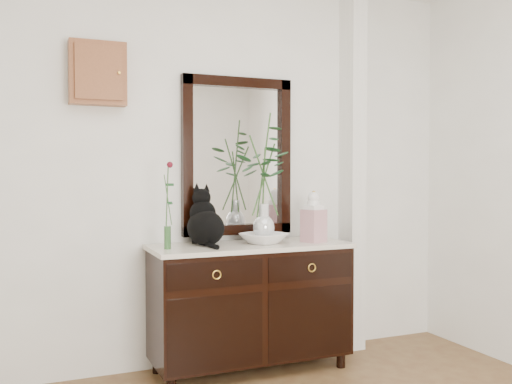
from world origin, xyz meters
name	(u,v)px	position (x,y,z in m)	size (l,w,h in m)	color
wall_back	(223,169)	(0.00, 1.98, 1.35)	(3.60, 0.04, 2.70)	white
pilaster	(352,169)	(1.00, 1.90, 1.35)	(0.12, 0.20, 2.70)	white
sideboard	(250,300)	(0.10, 1.73, 0.47)	(1.33, 0.52, 0.82)	black
wall_mirror	(237,156)	(0.10, 1.97, 1.44)	(0.80, 0.06, 1.10)	black
key_cabinet	(98,73)	(-0.85, 1.94, 1.95)	(0.35, 0.10, 0.40)	brown
cat	(206,216)	(-0.19, 1.79, 1.04)	(0.27, 0.33, 0.38)	black
lotus_bowl	(264,238)	(0.19, 1.71, 0.89)	(0.29, 0.29, 0.07)	white
vase_branches	(264,176)	(0.19, 1.71, 1.30)	(0.41, 0.41, 0.86)	silver
bud_vase_rose	(167,205)	(-0.47, 1.70, 1.13)	(0.07, 0.07, 0.55)	#315E2E
ginger_jar	(314,216)	(0.54, 1.66, 1.03)	(0.13, 0.13, 0.36)	white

